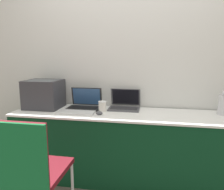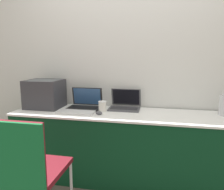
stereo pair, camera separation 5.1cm
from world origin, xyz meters
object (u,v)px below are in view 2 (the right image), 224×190
object	(u,v)px
laptop_left	(85,104)
coffee_cup	(102,106)
external_keyboard	(76,112)
laptop_right	(125,104)
chair	(26,165)
printer	(45,93)
mouse	(99,113)

from	to	relation	value
laptop_left	coffee_cup	distance (m)	0.26
external_keyboard	laptop_right	bearing A→B (deg)	32.48
laptop_left	laptop_right	bearing A→B (deg)	6.96
laptop_left	chair	world-z (taller)	laptop_left
laptop_right	external_keyboard	xyz separation A→B (m)	(-0.47, -0.30, -0.04)
laptop_right	printer	bearing A→B (deg)	-172.10
coffee_cup	chair	xyz separation A→B (m)	(-0.33, -0.91, -0.23)
laptop_right	external_keyboard	distance (m)	0.56
coffee_cup	chair	size ratio (longest dim) A/B	0.12
laptop_right	mouse	world-z (taller)	laptop_right
mouse	chair	distance (m)	0.86
printer	laptop_left	xyz separation A→B (m)	(0.46, 0.07, -0.12)
mouse	chair	bearing A→B (deg)	-112.81
external_keyboard	chair	world-z (taller)	chair
printer	chair	bearing A→B (deg)	-69.22
mouse	chair	size ratio (longest dim) A/B	0.08
printer	external_keyboard	xyz separation A→B (m)	(0.44, -0.17, -0.16)
mouse	laptop_left	bearing A→B (deg)	132.35
external_keyboard	mouse	bearing A→B (deg)	-2.39
mouse	laptop_right	bearing A→B (deg)	54.99
chair	laptop_left	bearing A→B (deg)	84.78
laptop_right	external_keyboard	world-z (taller)	laptop_right
laptop_left	chair	bearing A→B (deg)	-95.22
chair	external_keyboard	bearing A→B (deg)	84.67
laptop_left	coffee_cup	world-z (taller)	laptop_left
coffee_cup	laptop_right	bearing A→B (deg)	37.71
laptop_left	mouse	world-z (taller)	laptop_left
printer	laptop_right	bearing A→B (deg)	7.90
chair	mouse	bearing A→B (deg)	67.19
printer	coffee_cup	world-z (taller)	printer
laptop_left	mouse	size ratio (longest dim) A/B	5.19
external_keyboard	mouse	distance (m)	0.25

